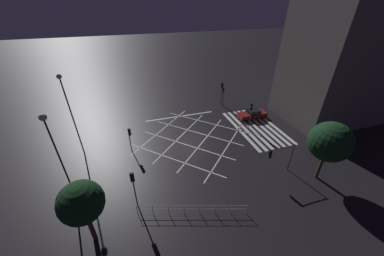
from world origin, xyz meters
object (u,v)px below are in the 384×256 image
Objects in this scene: street_lamp_east at (68,103)px; waiting_car at (252,114)px; traffic_light_se_main at (222,89)px; street_lamp_west at (52,139)px; traffic_light_nw_main at (133,183)px; street_tree_far at (330,142)px; street_tree_near at (81,203)px; traffic_light_median_north at (130,135)px; traffic_light_sw_cross at (279,154)px; traffic_light_se_cross at (223,92)px; traffic_light_median_south at (251,111)px.

street_lamp_east is 2.21× the size of waiting_car.
street_lamp_east reaches higher than traffic_light_se_main.
street_lamp_east is 6.85m from street_lamp_west.
street_lamp_west is at bearing 62.77° from traffic_light_nw_main.
traffic_light_se_main reaches higher than waiting_car.
traffic_light_nw_main is 0.40× the size of street_lamp_east.
street_lamp_east is 26.96m from street_tree_far.
street_tree_far is at bearing 88.18° from waiting_car.
traffic_light_median_north is at bearing -18.87° from street_tree_near.
street_tree_near is 22.11m from street_tree_far.
street_tree_far is (-2.04, -18.57, 1.73)m from traffic_light_nw_main.
traffic_light_sw_cross is at bearing -98.48° from street_lamp_west.
traffic_light_se_main is 6.96m from waiting_car.
traffic_light_sw_cross is 0.53× the size of street_tree_far.
street_lamp_east is at bearing 18.35° from traffic_light_se_cross.
traffic_light_median_north is 0.49× the size of street_tree_far.
traffic_light_se_main is 0.45× the size of street_lamp_west.
street_lamp_east is at bearing 29.59° from traffic_light_nw_main.
traffic_light_se_cross is 1.03× the size of traffic_light_sw_cross.
traffic_light_nw_main is 11.92m from street_lamp_east.
traffic_light_median_south is at bearing -61.14° from street_tree_near.
traffic_light_nw_main is 22.43m from waiting_car.
traffic_light_median_north is 19.18m from waiting_car.
street_tree_near is 26.71m from waiting_car.
traffic_light_se_cross is 0.62× the size of street_tree_near.
traffic_light_median_north is at bearing -30.88° from traffic_light_sw_cross.
traffic_light_sw_cross is 22.96m from street_lamp_east.
traffic_light_nw_main is 23.49m from traffic_light_se_cross.
traffic_light_median_north is at bearing 1.32° from traffic_light_median_south.
traffic_light_median_south is at bearing 3.12° from traffic_light_se_main.
waiting_car is at bearing -58.41° from traffic_light_nw_main.
street_lamp_west is (3.05, 20.42, 4.06)m from traffic_light_sw_cross.
waiting_car is (3.09, -18.85, -1.68)m from traffic_light_median_north.
traffic_light_nw_main is 14.74m from traffic_light_sw_cross.
street_tree_near is at bearing -44.89° from traffic_light_se_main.
traffic_light_se_cross is (-0.69, 0.07, -0.32)m from traffic_light_se_main.
traffic_light_median_south is at bearing 93.87° from traffic_light_se_cross.
traffic_light_median_north is at bearing 27.63° from traffic_light_se_cross.
street_lamp_east is at bearing 9.58° from street_tree_near.
traffic_light_median_south is at bearing 9.36° from street_tree_far.
traffic_light_sw_cross is at bearing -116.00° from street_lamp_east.
waiting_car is at bearing -109.91° from traffic_light_sw_cross.
traffic_light_se_cross is 18.12m from traffic_light_median_north.
street_tree_near is at bearing -108.87° from traffic_light_median_north.
traffic_light_nw_main is at bearing 46.35° from traffic_light_se_cross.
waiting_car is at bearing -85.55° from street_lamp_east.
traffic_light_se_main is 8.72m from traffic_light_median_south.
waiting_car is at bearing -1.82° from street_tree_far.
street_lamp_east is (-7.22, 21.77, 4.24)m from traffic_light_se_cross.
street_tree_far is at bearing 97.07° from traffic_light_se_cross.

